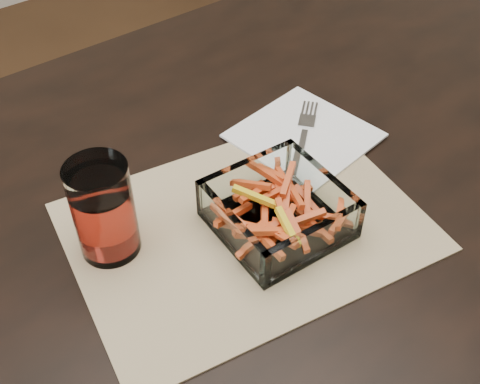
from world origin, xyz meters
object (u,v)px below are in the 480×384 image
at_px(glass_bowl, 278,212).
at_px(fork, 304,134).
at_px(dining_table, 268,197).
at_px(tumbler, 104,213).

height_order(glass_bowl, fork, glass_bowl).
bearing_deg(fork, dining_table, -131.74).
bearing_deg(fork, glass_bowl, -93.17).
relative_size(dining_table, glass_bowl, 9.73).
bearing_deg(dining_table, glass_bowl, -125.90).
xyz_separation_m(dining_table, glass_bowl, (-0.09, -0.12, 0.12)).
xyz_separation_m(dining_table, fork, (0.07, -0.00, 0.10)).
relative_size(dining_table, fork, 10.42).
relative_size(dining_table, tumbler, 12.00).
bearing_deg(dining_table, tumbler, -176.73).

